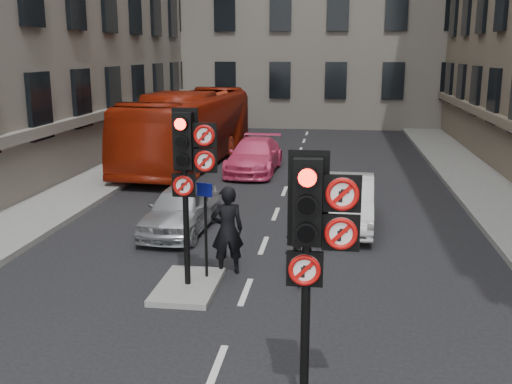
% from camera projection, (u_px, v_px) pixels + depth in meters
% --- Properties ---
extents(pavement_left, '(3.00, 50.00, 0.16)m').
position_uv_depth(pavement_left, '(63.00, 196.00, 19.80)').
color(pavement_left, gray).
rests_on(pavement_left, ground).
extents(centre_island, '(1.20, 2.00, 0.12)m').
position_uv_depth(centre_island, '(188.00, 286.00, 12.28)').
color(centre_island, gray).
rests_on(centre_island, ground).
extents(signal_near, '(0.91, 0.40, 3.58)m').
position_uv_depth(signal_near, '(314.00, 230.00, 7.48)').
color(signal_near, black).
rests_on(signal_near, ground).
extents(signal_far, '(0.91, 0.40, 3.58)m').
position_uv_depth(signal_far, '(189.00, 160.00, 11.65)').
color(signal_far, black).
rests_on(signal_far, centre_island).
extents(car_silver, '(1.69, 3.79, 1.27)m').
position_uv_depth(car_silver, '(181.00, 209.00, 16.04)').
color(car_silver, '#B7BABF').
rests_on(car_silver, ground).
extents(car_white, '(1.64, 4.28, 1.39)m').
position_uv_depth(car_white, '(346.00, 202.00, 16.53)').
color(car_white, silver).
rests_on(car_white, ground).
extents(car_pink, '(2.02, 4.65, 1.33)m').
position_uv_depth(car_pink, '(254.00, 156.00, 23.90)').
color(car_pink, '#ED457B').
rests_on(car_pink, ground).
extents(bus_red, '(3.49, 11.34, 3.11)m').
position_uv_depth(bus_red, '(189.00, 128.00, 25.48)').
color(bus_red, '#991F0B').
rests_on(bus_red, ground).
extents(motorcycle, '(0.77, 1.87, 1.09)m').
position_uv_depth(motorcycle, '(297.00, 252.00, 12.85)').
color(motorcycle, black).
rests_on(motorcycle, ground).
extents(motorcyclist, '(0.83, 0.68, 1.96)m').
position_uv_depth(motorcyclist, '(227.00, 230.00, 12.94)').
color(motorcyclist, black).
rests_on(motorcyclist, ground).
extents(info_sign, '(0.35, 0.15, 2.03)m').
position_uv_depth(info_sign, '(205.00, 217.00, 12.33)').
color(info_sign, black).
rests_on(info_sign, centre_island).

